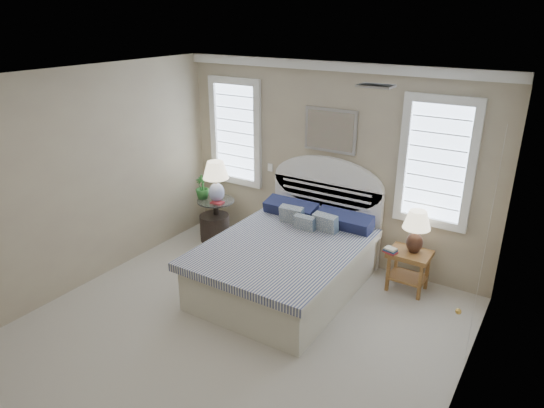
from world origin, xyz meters
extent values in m
cube|color=#C0B4A4|center=(0.00, 0.00, 0.00)|extent=(4.50, 5.00, 0.01)
cube|color=white|center=(0.00, 0.00, 2.70)|extent=(4.50, 5.00, 0.01)
cube|color=tan|center=(0.00, 2.50, 1.35)|extent=(4.50, 0.02, 2.70)
cube|color=tan|center=(-2.25, 0.00, 1.35)|extent=(0.02, 5.00, 2.70)
cube|color=tan|center=(2.25, 0.00, 1.35)|extent=(0.02, 5.00, 2.70)
cube|color=white|center=(0.00, 2.46, 2.64)|extent=(4.50, 0.08, 0.12)
cube|color=#B2B2B2|center=(1.20, 0.80, 2.68)|extent=(0.30, 0.20, 0.02)
cube|color=white|center=(-0.95, 2.48, 1.15)|extent=(0.08, 0.01, 0.12)
cube|color=#C9E0FF|center=(-1.55, 2.48, 1.60)|extent=(0.90, 0.06, 1.60)
cube|color=#C9E0FF|center=(1.40, 2.48, 1.60)|extent=(0.90, 0.06, 1.60)
cube|color=silver|center=(0.00, 2.46, 1.82)|extent=(0.74, 0.04, 0.58)
cube|color=white|center=(2.23, 1.20, 1.20)|extent=(0.02, 1.80, 2.40)
cube|color=beige|center=(0.00, 1.33, 0.28)|extent=(1.60, 2.10, 0.55)
cube|color=navy|center=(0.00, 1.28, 0.59)|extent=(1.72, 2.15, 0.10)
cube|color=white|center=(0.00, 2.44, 0.55)|extent=(1.62, 0.08, 1.10)
cube|color=#1A2243|center=(-0.40, 2.16, 0.73)|extent=(0.75, 0.31, 0.23)
cube|color=#1A2243|center=(0.40, 2.16, 0.73)|extent=(0.75, 0.31, 0.23)
cube|color=navy|center=(-0.25, 1.93, 0.71)|extent=(0.33, 0.20, 0.34)
cube|color=navy|center=(0.25, 1.93, 0.71)|extent=(0.33, 0.20, 0.34)
cube|color=navy|center=(0.00, 1.83, 0.69)|extent=(0.28, 0.14, 0.29)
cylinder|color=black|center=(-1.65, 2.05, 0.01)|extent=(0.32, 0.32, 0.03)
cylinder|color=black|center=(-1.65, 2.05, 0.30)|extent=(0.08, 0.08, 0.60)
cylinder|color=silver|center=(-1.65, 2.05, 0.62)|extent=(0.56, 0.56, 0.02)
cube|color=#9F6534|center=(1.30, 2.15, 0.50)|extent=(0.50, 0.40, 0.06)
cube|color=#9F6534|center=(1.30, 2.15, 0.18)|extent=(0.44, 0.34, 0.03)
cube|color=#9F6534|center=(1.10, 2.00, 0.23)|extent=(0.04, 0.04, 0.47)
cube|color=#9F6534|center=(1.10, 2.30, 0.23)|extent=(0.04, 0.04, 0.47)
cube|color=#9F6534|center=(1.50, 2.00, 0.23)|extent=(0.04, 0.04, 0.47)
cube|color=#9F6534|center=(1.50, 2.30, 0.23)|extent=(0.04, 0.04, 0.47)
cylinder|color=black|center=(-1.64, 1.99, 0.20)|extent=(0.45, 0.45, 0.41)
cylinder|color=silver|center=(-1.61, 2.03, 0.65)|extent=(0.13, 0.13, 0.03)
ellipsoid|color=silver|center=(-1.61, 2.03, 0.77)|extent=(0.24, 0.24, 0.29)
cylinder|color=gold|center=(-1.61, 2.03, 0.95)|extent=(0.03, 0.03, 0.11)
cylinder|color=black|center=(1.33, 2.19, 0.54)|extent=(0.12, 0.12, 0.03)
ellipsoid|color=black|center=(1.33, 2.19, 0.65)|extent=(0.21, 0.21, 0.25)
cylinder|color=gold|center=(1.33, 2.19, 0.81)|extent=(0.03, 0.03, 0.09)
imported|color=#2A6930|center=(-1.86, 2.01, 0.81)|extent=(0.22, 0.22, 0.37)
cube|color=#A82A32|center=(-1.55, 1.96, 0.64)|extent=(0.20, 0.15, 0.02)
cube|color=#A82A32|center=(1.10, 2.00, 0.54)|extent=(0.18, 0.15, 0.02)
cube|color=navy|center=(1.10, 2.00, 0.56)|extent=(0.17, 0.14, 0.02)
cube|color=beige|center=(1.10, 2.00, 0.58)|extent=(0.16, 0.13, 0.02)
camera|label=1|loc=(2.71, -3.23, 3.27)|focal=32.00mm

